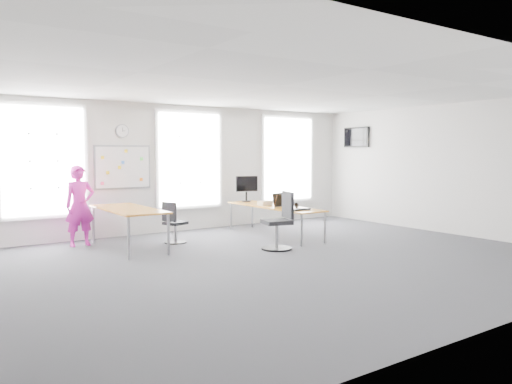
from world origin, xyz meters
TOP-DOWN VIEW (x-y plane):
  - floor at (0.00, 0.00)m, footprint 10.00×10.00m
  - ceiling at (0.00, 0.00)m, footprint 10.00×10.00m
  - wall_back at (0.00, 4.00)m, footprint 10.00×0.00m
  - wall_front at (0.00, -4.00)m, footprint 10.00×0.00m
  - wall_right at (5.00, 0.00)m, footprint 0.00×10.00m
  - window_left at (-3.00, 3.97)m, footprint 1.60×0.06m
  - window_mid at (0.30, 3.97)m, footprint 1.60×0.06m
  - window_right at (3.30, 3.97)m, footprint 1.60×0.06m
  - desk_right at (1.45, 2.10)m, footprint 0.75×2.80m
  - desk_left at (-1.78, 2.51)m, footprint 0.87×2.17m
  - chair_right at (0.61, 0.79)m, footprint 0.62×0.62m
  - chair_left at (-0.81, 2.54)m, footprint 0.51×0.50m
  - person at (-2.47, 3.35)m, footprint 0.61×0.42m
  - whiteboard at (-1.35, 3.97)m, footprint 1.20×0.03m
  - wall_clock at (-1.35, 3.97)m, footprint 0.30×0.04m
  - tv at (4.95, 3.00)m, footprint 0.06×0.90m
  - keyboard at (1.37, 1.10)m, footprint 0.45×0.25m
  - mouse at (1.65, 1.13)m, footprint 0.09×0.11m
  - lens_cap at (1.59, 1.45)m, footprint 0.08×0.08m
  - headphones at (1.56, 1.54)m, footprint 0.19×0.10m
  - laptop_sleeve at (1.47, 1.90)m, footprint 0.38×0.25m
  - paper_stack at (1.37, 2.34)m, footprint 0.29×0.23m
  - monitor at (1.49, 3.29)m, footprint 0.56×0.23m

SIDE VIEW (x-z plane):
  - floor at x=0.00m, z-range 0.00..0.00m
  - chair_left at x=-0.81m, z-range -0.05..0.81m
  - chair_right at x=0.61m, z-range -0.07..1.05m
  - desk_right at x=1.45m, z-range 0.30..0.98m
  - lens_cap at x=1.59m, z-range 0.68..0.69m
  - keyboard at x=1.37m, z-range 0.68..0.70m
  - mouse at x=1.65m, z-range 0.68..0.72m
  - desk_left at x=-1.78m, z-range 0.33..1.12m
  - paper_stack at x=1.37m, z-range 0.68..0.78m
  - headphones at x=1.56m, z-range 0.68..0.79m
  - person at x=-2.47m, z-range 0.00..1.62m
  - laptop_sleeve at x=1.47m, z-range 0.68..0.98m
  - monitor at x=1.49m, z-range 0.74..1.37m
  - wall_back at x=0.00m, z-range -3.50..6.50m
  - wall_front at x=0.00m, z-range -3.50..6.50m
  - wall_right at x=5.00m, z-range -3.50..6.50m
  - whiteboard at x=-1.35m, z-range 1.10..2.00m
  - window_left at x=-3.00m, z-range 0.60..2.80m
  - window_mid at x=0.30m, z-range 0.60..2.80m
  - window_right at x=3.30m, z-range 0.60..2.80m
  - tv at x=4.95m, z-range 2.02..2.57m
  - wall_clock at x=-1.35m, z-range 2.20..2.50m
  - ceiling at x=0.00m, z-range 3.00..3.00m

